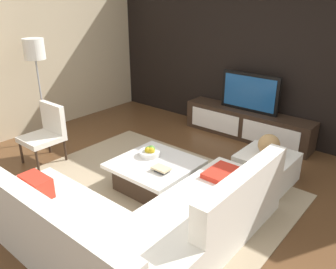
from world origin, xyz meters
TOP-DOWN VIEW (x-y plane):
  - ground_plane at (0.00, 0.00)m, footprint 14.00×14.00m
  - feature_wall_back at (0.00, 2.70)m, footprint 6.40×0.12m
  - side_wall_left at (-3.20, 0.20)m, footprint 0.12×5.20m
  - area_rug at (-0.10, 0.00)m, footprint 3.42×2.55m
  - media_console at (-0.00, 2.40)m, footprint 2.29×0.44m
  - television at (0.00, 2.40)m, footprint 1.04×0.06m
  - sectional_couch at (0.51, -0.83)m, footprint 2.28×2.42m
  - coffee_table at (-0.10, 0.10)m, footprint 0.99×0.97m
  - accent_chair_near at (-1.90, -0.31)m, footprint 0.53×0.54m
  - floor_lamp at (-2.54, 0.03)m, footprint 0.32×0.32m
  - ottoman at (0.93, 1.20)m, footprint 0.70×0.70m
  - fruit_bowl at (-0.28, 0.20)m, footprint 0.28×0.28m
  - decorative_ball at (0.93, 1.20)m, footprint 0.29×0.29m
  - book_stack at (0.12, -0.02)m, footprint 0.22×0.15m

SIDE VIEW (x-z plane):
  - ground_plane at x=0.00m, z-range 0.00..0.00m
  - area_rug at x=-0.10m, z-range 0.00..0.01m
  - ottoman at x=0.93m, z-range 0.00..0.40m
  - coffee_table at x=-0.10m, z-range 0.01..0.39m
  - media_console at x=0.00m, z-range 0.00..0.50m
  - sectional_couch at x=0.51m, z-range -0.12..0.68m
  - book_stack at x=0.12m, z-range 0.38..0.44m
  - fruit_bowl at x=-0.28m, z-range 0.36..0.50m
  - accent_chair_near at x=-1.90m, z-range 0.05..0.92m
  - decorative_ball at x=0.93m, z-range 0.40..0.69m
  - television at x=0.00m, z-range 0.50..1.15m
  - feature_wall_back at x=0.00m, z-range 0.00..2.80m
  - side_wall_left at x=-3.20m, z-range 0.00..2.80m
  - floor_lamp at x=-2.54m, z-range 0.60..2.34m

